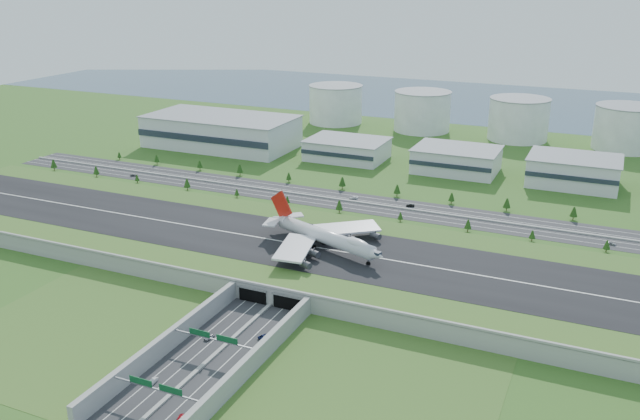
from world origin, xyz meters
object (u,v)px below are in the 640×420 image
at_px(fuel_tank_a, 336,104).
at_px(car_3, 181,418).
at_px(car_7, 354,198).
at_px(car_0, 209,337).
at_px(car_1, 153,381).
at_px(car_2, 264,336).
at_px(car_6, 611,243).
at_px(car_4, 133,175).
at_px(boeing_747, 324,236).
at_px(car_5, 410,205).

height_order(fuel_tank_a, car_3, fuel_tank_a).
relative_size(fuel_tank_a, car_7, 9.03).
xyz_separation_m(car_0, car_1, (-1.51, -33.93, -0.05)).
distance_m(car_2, car_7, 178.97).
xyz_separation_m(car_3, car_6, (122.36, 216.93, 0.05)).
bearing_deg(car_1, fuel_tank_a, 100.06).
xyz_separation_m(fuel_tank_a, car_1, (109.95, -429.14, -16.61)).
xyz_separation_m(car_2, car_6, (122.32, 160.43, 0.03)).
bearing_deg(car_2, fuel_tank_a, -47.41).
height_order(car_2, car_4, car_4).
height_order(car_0, car_4, car_0).
height_order(boeing_747, car_2, boeing_747).
height_order(car_0, car_3, car_0).
height_order(boeing_747, car_0, boeing_747).
distance_m(car_5, car_7, 37.45).
height_order(fuel_tank_a, car_1, fuel_tank_a).
distance_m(car_5, car_6, 116.50).
relative_size(car_5, car_7, 0.93).
relative_size(fuel_tank_a, car_3, 10.75).
distance_m(car_2, car_3, 56.50).
distance_m(car_1, car_2, 48.16).
bearing_deg(car_6, fuel_tank_a, 55.10).
relative_size(car_1, car_3, 1.01).
bearing_deg(car_3, car_6, -133.91).
bearing_deg(car_6, boeing_747, 129.77).
xyz_separation_m(car_2, car_5, (6.91, 176.34, 0.15)).
relative_size(boeing_747, car_5, 14.09).
height_order(fuel_tank_a, car_0, fuel_tank_a).
xyz_separation_m(car_5, car_6, (115.41, -15.90, -0.12)).
bearing_deg(fuel_tank_a, car_6, -41.67).
bearing_deg(car_1, car_3, -36.47).
bearing_deg(car_2, car_4, -16.02).
distance_m(car_1, car_5, 221.48).
bearing_deg(car_3, car_1, -46.64).
xyz_separation_m(car_1, car_5, (27.80, 219.72, 0.07)).
xyz_separation_m(car_1, car_4, (-170.74, 203.48, 0.02)).
bearing_deg(boeing_747, car_3, -66.59).
height_order(car_4, car_6, car_4).
bearing_deg(car_0, car_3, -54.33).
xyz_separation_m(car_2, car_4, (-191.64, 160.09, 0.10)).
bearing_deg(boeing_747, car_7, 123.35).
xyz_separation_m(car_2, car_3, (-0.05, -56.50, -0.02)).
bearing_deg(boeing_747, car_4, 175.82).
height_order(car_6, car_7, car_7).
bearing_deg(fuel_tank_a, boeing_747, -68.24).
xyz_separation_m(boeing_747, car_1, (-13.58, -119.64, -13.71)).
distance_m(car_0, car_7, 186.14).
relative_size(fuel_tank_a, car_2, 9.95).
height_order(car_5, car_6, car_5).
bearing_deg(car_7, car_4, -106.65).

